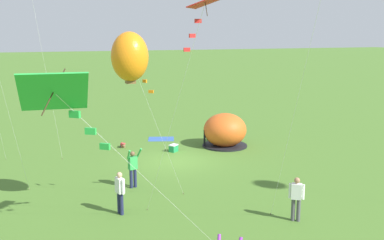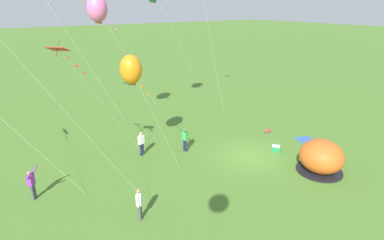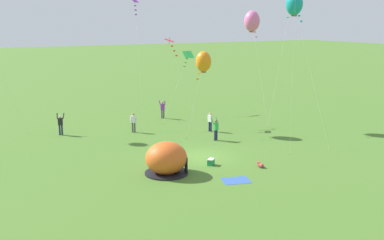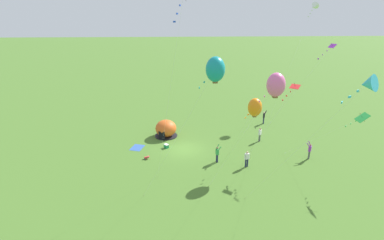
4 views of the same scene
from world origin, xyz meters
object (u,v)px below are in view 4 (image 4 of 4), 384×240
kite_purple (327,52)px  kite_teal (215,69)px  person_arms_raised (310,150)px  kite_cyan (368,84)px  toddler_crawling (147,157)px  kite_pink (276,85)px  person_center_field (247,158)px  kite_green (360,119)px  cooler_box (166,146)px  person_flying_kite (264,117)px  kite_white (314,7)px  kite_orange (255,107)px  person_watching_sky (217,153)px  popup_tent (166,129)px  person_with_toddler (260,134)px  kite_blue (182,3)px  kite_red (293,89)px

kite_purple → kite_teal: kite_teal is taller
person_arms_raised → kite_cyan: bearing=-16.5°
toddler_crawling → kite_pink: bearing=57.6°
person_center_field → kite_green: (2.60, 9.12, 4.98)m
toddler_crawling → kite_cyan: size_ratio=0.05×
cooler_box → kite_purple: bearing=85.4°
person_flying_kite → kite_purple: bearing=20.9°
person_flying_kite → kite_white: 17.97m
person_center_field → kite_orange: kite_orange is taller
person_watching_sky → toddler_crawling: bearing=-98.0°
kite_green → cooler_box: bearing=-113.3°
kite_purple → kite_cyan: same height
person_flying_kite → kite_orange: kite_orange is taller
person_watching_sky → kite_green: size_ratio=0.29×
person_watching_sky → person_arms_raised: (-0.22, 9.86, 0.00)m
person_arms_raised → person_watching_sky: bearing=-88.7°
person_center_field → kite_cyan: (11.43, 3.24, 10.28)m
kite_orange → cooler_box: bearing=-116.9°
kite_green → person_watching_sky: bearing=-107.5°
popup_tent → person_flying_kite: popup_tent is taller
toddler_crawling → person_center_field: bearing=77.9°
kite_purple → kite_teal: bearing=-54.3°
person_with_toddler → kite_blue: 19.69m
cooler_box → person_watching_sky: 6.58m
toddler_crawling → kite_green: (4.80, 19.35, 5.77)m
person_center_field → kite_teal: (5.43, -4.14, 10.01)m
person_flying_kite → person_arms_raised: bearing=10.3°
cooler_box → kite_cyan: size_ratio=0.05×
person_with_toddler → kite_red: 8.14m
popup_tent → kite_blue: bearing=9.3°
kite_purple → kite_teal: (8.96, -12.47, 0.04)m
person_center_field → kite_red: 8.18m
kite_pink → kite_green: (-2.09, 8.51, -3.66)m
kite_purple → toddler_crawling: bearing=-85.9°
toddler_crawling → kite_pink: size_ratio=0.05×
kite_teal → person_center_field: bearing=142.7°
person_flying_kite → person_watching_sky: (10.80, -7.94, -0.00)m
person_with_toddler → cooler_box: bearing=-83.6°
toddler_crawling → person_center_field: person_center_field is taller
kite_orange → kite_cyan: bearing=12.8°
person_with_toddler → kite_white: bearing=141.5°
toddler_crawling → kite_orange: kite_orange is taller
toddler_crawling → person_with_toddler: bearing=106.5°
kite_pink → kite_white: 27.50m
cooler_box → person_arms_raised: bearing=77.2°
kite_green → person_with_toddler: bearing=-144.7°
popup_tent → person_center_field: (8.27, 8.35, -0.03)m
toddler_crawling → person_flying_kite: (-9.76, 15.34, 0.82)m
popup_tent → kite_purple: size_ratio=0.24×
person_flying_kite → person_center_field: 13.01m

